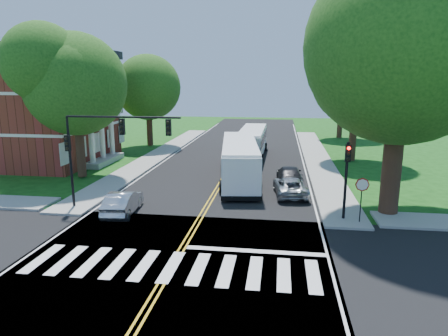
% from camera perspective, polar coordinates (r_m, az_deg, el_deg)
% --- Properties ---
extents(ground, '(140.00, 140.00, 0.00)m').
position_cam_1_polar(ground, '(18.29, -7.10, -13.15)').
color(ground, '#134110').
rests_on(ground, ground).
extents(road, '(14.00, 96.00, 0.01)m').
position_cam_1_polar(road, '(35.07, 0.51, -0.48)').
color(road, black).
rests_on(road, ground).
extents(cross_road, '(60.00, 12.00, 0.01)m').
position_cam_1_polar(cross_road, '(18.29, -7.10, -13.13)').
color(cross_road, black).
rests_on(cross_road, ground).
extents(center_line, '(0.36, 70.00, 0.01)m').
position_cam_1_polar(center_line, '(38.95, 1.28, 0.84)').
color(center_line, gold).
rests_on(center_line, road).
extents(edge_line_w, '(0.12, 70.00, 0.01)m').
position_cam_1_polar(edge_line_w, '(40.30, -8.37, 1.10)').
color(edge_line_w, silver).
rests_on(edge_line_w, road).
extents(edge_line_e, '(0.12, 70.00, 0.01)m').
position_cam_1_polar(edge_line_e, '(38.76, 11.31, 0.54)').
color(edge_line_e, silver).
rests_on(edge_line_e, road).
extents(crosswalk, '(12.60, 3.00, 0.01)m').
position_cam_1_polar(crosswalk, '(17.85, -7.53, -13.78)').
color(crosswalk, silver).
rests_on(crosswalk, road).
extents(stop_bar, '(6.60, 0.40, 0.01)m').
position_cam_1_polar(stop_bar, '(19.20, 4.54, -11.75)').
color(stop_bar, silver).
rests_on(stop_bar, road).
extents(sidewalk_nw, '(2.60, 40.00, 0.15)m').
position_cam_1_polar(sidewalk_nw, '(43.54, -9.16, 2.01)').
color(sidewalk_nw, gray).
rests_on(sidewalk_nw, ground).
extents(sidewalk_ne, '(2.60, 40.00, 0.15)m').
position_cam_1_polar(sidewalk_ne, '(41.80, 13.15, 1.40)').
color(sidewalk_ne, gray).
rests_on(sidewalk_ne, ground).
extents(tree_ne_big, '(10.80, 10.80, 14.91)m').
position_cam_1_polar(tree_ne_big, '(24.82, 24.20, 15.46)').
color(tree_ne_big, '#2F1F13').
rests_on(tree_ne_big, ground).
extents(tree_west_near, '(8.00, 8.00, 11.40)m').
position_cam_1_polar(tree_west_near, '(33.88, -20.48, 11.12)').
color(tree_west_near, '#2F1F13').
rests_on(tree_west_near, ground).
extents(tree_west_far, '(7.60, 7.60, 10.67)m').
position_cam_1_polar(tree_west_far, '(48.43, -10.80, 11.24)').
color(tree_west_far, '#2F1F13').
rests_on(tree_west_far, ground).
extents(tree_east_mid, '(8.40, 8.40, 11.93)m').
position_cam_1_polar(tree_east_mid, '(40.50, 18.44, 11.84)').
color(tree_east_mid, '#2F1F13').
rests_on(tree_east_mid, ground).
extents(tree_east_far, '(7.20, 7.20, 10.34)m').
position_cam_1_polar(tree_east_far, '(56.47, 16.52, 10.96)').
color(tree_east_far, '#2F1F13').
rests_on(tree_east_far, ground).
extents(brick_building, '(20.00, 13.00, 10.80)m').
position_cam_1_polar(brick_building, '(44.63, -28.57, 7.83)').
color(brick_building, maroon).
rests_on(brick_building, ground).
extents(signal_nw, '(7.15, 0.46, 5.66)m').
position_cam_1_polar(signal_nw, '(24.83, -16.66, 3.85)').
color(signal_nw, black).
rests_on(signal_nw, ground).
extents(signal_ne, '(0.30, 0.46, 4.40)m').
position_cam_1_polar(signal_ne, '(23.16, 17.12, -0.33)').
color(signal_ne, black).
rests_on(signal_ne, ground).
extents(stop_sign, '(0.76, 0.08, 2.53)m').
position_cam_1_polar(stop_sign, '(23.08, 19.10, -2.90)').
color(stop_sign, black).
rests_on(stop_sign, ground).
extents(bus_lead, '(4.14, 12.44, 3.16)m').
position_cam_1_polar(bus_lead, '(31.53, 2.23, 1.14)').
color(bus_lead, white).
rests_on(bus_lead, road).
extents(bus_follow, '(2.82, 11.22, 2.89)m').
position_cam_1_polar(bus_follow, '(41.80, 4.05, 3.73)').
color(bus_follow, white).
rests_on(bus_follow, road).
extents(hatchback, '(1.85, 4.33, 1.39)m').
position_cam_1_polar(hatchback, '(24.72, -14.25, -4.79)').
color(hatchback, '#B0B2B7').
rests_on(hatchback, road).
extents(suv, '(2.57, 4.76, 1.27)m').
position_cam_1_polar(suv, '(28.13, 9.44, -2.59)').
color(suv, '#A4A6AB').
rests_on(suv, road).
extents(dark_sedan, '(2.10, 4.71, 1.34)m').
position_cam_1_polar(dark_sedan, '(31.28, 9.32, -0.98)').
color(dark_sedan, black).
rests_on(dark_sedan, road).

